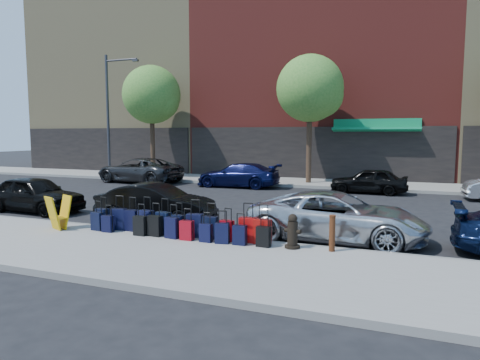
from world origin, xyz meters
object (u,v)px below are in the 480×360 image
at_px(suitcase_front_5, 178,225).
at_px(car_near_0, 35,194).
at_px(tree_center, 312,90).
at_px(fire_hydrant, 293,232).
at_px(display_rack, 59,213).
at_px(bollard, 332,233).
at_px(car_near_2, 337,216).
at_px(streetlight, 110,108).
at_px(car_far_0, 139,170).
at_px(car_near_1, 156,203).
at_px(car_far_1, 238,175).
at_px(tree_left, 153,96).
at_px(car_far_2, 369,181).

height_order(suitcase_front_5, car_near_0, car_near_0).
distance_m(tree_center, car_near_0, 15.41).
relative_size(fire_hydrant, display_rack, 0.87).
height_order(fire_hydrant, bollard, bollard).
relative_size(display_rack, car_near_2, 0.20).
distance_m(streetlight, car_far_0, 5.49).
distance_m(tree_center, bollard, 15.57).
height_order(fire_hydrant, car_near_1, car_near_1).
xyz_separation_m(car_near_0, car_far_1, (4.32, 9.90, -0.01)).
xyz_separation_m(tree_left, car_far_0, (0.48, -2.48, -4.66)).
bearing_deg(fire_hydrant, car_near_0, -178.89).
relative_size(tree_center, bollard, 8.36).
relative_size(bollard, car_far_2, 0.23).
xyz_separation_m(bollard, car_near_1, (-6.09, 1.96, 0.05)).
bearing_deg(car_far_2, car_near_1, -30.00).
xyz_separation_m(display_rack, car_near_1, (1.73, 2.47, 0.01)).
height_order(tree_left, car_far_0, tree_left).
bearing_deg(tree_center, fire_hydrant, -79.74).
height_order(streetlight, fire_hydrant, streetlight).
bearing_deg(fire_hydrant, streetlight, 151.68).
relative_size(tree_left, car_near_2, 1.51).
height_order(display_rack, car_far_0, car_far_0).
xyz_separation_m(car_near_1, car_far_2, (5.94, 9.94, -0.01)).
relative_size(tree_left, car_near_1, 1.86).
bearing_deg(car_near_0, streetlight, 27.78).
bearing_deg(streetlight, car_far_2, -6.02).
xyz_separation_m(tree_center, bollard, (3.56, -14.38, -4.81)).
height_order(streetlight, car_far_2, streetlight).
relative_size(tree_center, car_near_2, 1.51).
distance_m(car_far_0, car_far_1, 6.46).
relative_size(suitcase_front_5, car_near_1, 0.23).
bearing_deg(suitcase_front_5, streetlight, 144.56).
height_order(tree_center, car_near_2, tree_center).
xyz_separation_m(fire_hydrant, car_near_0, (-10.49, 2.06, 0.14)).
bearing_deg(display_rack, suitcase_front_5, 32.84).
bearing_deg(car_far_0, car_far_2, 97.09).
height_order(tree_center, car_near_1, tree_center).
height_order(fire_hydrant, car_near_2, car_near_2).
xyz_separation_m(streetlight, car_far_0, (3.42, -1.78, -3.91)).
xyz_separation_m(streetlight, display_rack, (9.17, -14.18, -4.03)).
relative_size(suitcase_front_5, car_near_0, 0.23).
bearing_deg(car_far_1, tree_center, 123.85).
relative_size(car_far_0, car_far_2, 1.46).
height_order(car_near_0, car_far_0, car_far_0).
distance_m(tree_center, streetlight, 13.48).
height_order(fire_hydrant, car_far_2, car_far_2).
distance_m(car_near_0, car_far_2, 15.01).
relative_size(streetlight, car_near_1, 2.04).
xyz_separation_m(fire_hydrant, display_rack, (-6.88, -0.45, 0.09)).
bearing_deg(display_rack, car_far_1, 109.95).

